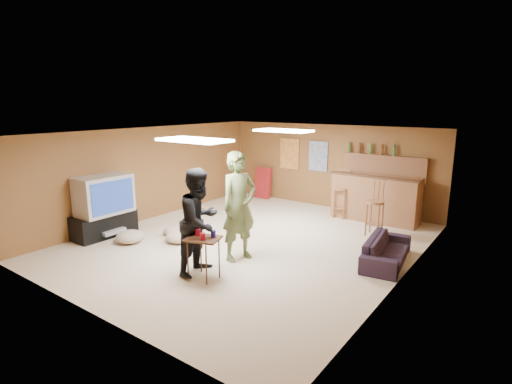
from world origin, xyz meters
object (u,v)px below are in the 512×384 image
Objects in this scene: tray_table at (203,258)px; person_black at (200,221)px; bar_counter at (375,198)px; person_olive at (239,206)px; sofa at (387,250)px; tv_body at (104,195)px.

person_black is at bearing 142.25° from tray_table.
person_olive reaches higher than bar_counter.
sofa is (2.21, 1.38, -0.75)m from person_olive.
tv_body is 2.87m from person_black.
person_olive is (3.02, 0.68, 0.07)m from tv_body.
sofa is at bearing -54.37° from person_black.
person_olive is 1.25× the size of sofa.
person_olive is at bearing 114.34° from sofa.
tv_body is 3.14m from tray_table.
tray_table is (-2.16, -2.36, 0.11)m from sofa.
bar_counter is 3.96m from person_olive.
person_olive is (-1.13, -3.77, 0.42)m from bar_counter.
tv_body is at bearing 79.76° from person_black.
person_black is at bearing 125.29° from sofa.
person_olive is 0.84m from person_black.
tv_body is 0.56× the size of person_olive.
tray_table is at bearing -5.69° from tv_body.
tv_body is 0.70× the size of sofa.
tv_body is at bearing 117.89° from person_olive.
person_black is 1.12× the size of sofa.
bar_counter is 1.03× the size of person_olive.
tv_body reaches higher than sofa.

